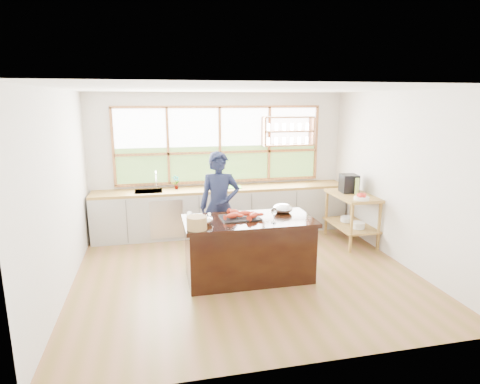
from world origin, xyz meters
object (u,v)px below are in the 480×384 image
object	(u,v)px
island	(249,249)
wicker_basket	(197,223)
espresso_machine	(349,183)
cook	(220,207)

from	to	relation	value
island	wicker_basket	size ratio (longest dim) A/B	6.89
espresso_machine	wicker_basket	bearing A→B (deg)	-145.43
island	wicker_basket	xyz separation A→B (m)	(-0.77, -0.30, 0.53)
espresso_machine	wicker_basket	world-z (taller)	espresso_machine
island	espresso_machine	xyz separation A→B (m)	(2.19, 1.27, 0.61)
cook	wicker_basket	world-z (taller)	cook
island	wicker_basket	bearing A→B (deg)	-158.91
cook	espresso_machine	distance (m)	2.52
cook	espresso_machine	bearing A→B (deg)	18.52
espresso_machine	wicker_basket	size ratio (longest dim) A/B	1.23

